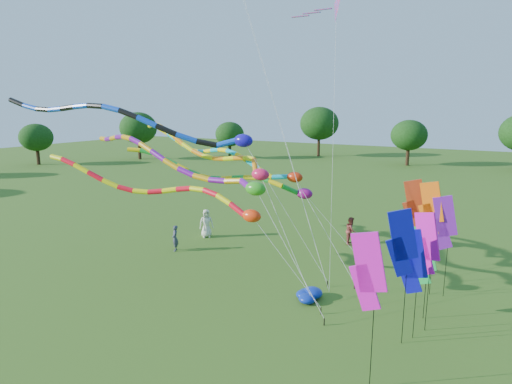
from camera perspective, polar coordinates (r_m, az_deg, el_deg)
The scene contains 21 objects.
ground at distance 17.83m, azimuth -2.84°, elevation -17.12°, with size 160.00×160.00×0.00m, color #2E5C18.
tree_ring at distance 17.46m, azimuth -21.04°, elevation 0.44°, with size 118.12×118.39×9.46m.
tube_kite_red at distance 20.21m, azimuth -11.14°, elevation -0.09°, with size 13.82×1.98×6.63m.
tube_kite_orange at distance 24.13m, azimuth -6.21°, elevation 5.42°, with size 14.50×6.11×8.03m.
tube_kite_purple at distance 21.35m, azimuth -9.99°, elevation 3.81°, with size 15.65×3.47×7.58m.
tube_kite_blue at distance 22.72m, azimuth -15.14°, elevation 8.90°, with size 17.94×3.45×9.55m.
tube_kite_cyan at distance 24.18m, azimuth -3.19°, elevation 4.56°, with size 14.31×3.29×7.60m.
tube_kite_green at distance 25.90m, azimuth -2.75°, elevation 1.97°, with size 14.34×2.69×6.44m.
delta_kite_high_c at distance 22.17m, azimuth 10.68°, elevation 23.40°, with size 3.53×4.28×14.09m.
banner_pole_blue_a at distance 15.83m, azimuth 18.84°, elevation -6.50°, with size 1.09×0.55×5.07m.
banner_pole_magenta_a at distance 13.20m, azimuth 14.66°, elevation -10.28°, with size 1.16×0.12×4.98m.
banner_pole_violet at distance 20.63m, azimuth 23.76°, elevation -3.78°, with size 1.14×0.37×4.71m.
banner_pole_magenta_b at distance 17.36m, azimuth 21.71°, elevation -6.44°, with size 1.09×0.55×4.69m.
banner_pole_green at distance 18.47m, azimuth 21.22°, elevation -7.88°, with size 1.16×0.18×3.91m.
banner_pole_blue_b at distance 16.68m, azimuth 20.01°, elevation -8.71°, with size 1.16×0.13×4.23m.
banner_pole_red at distance 21.46m, azimuth 20.35°, elevation -1.66°, with size 1.15×0.35×5.19m.
banner_pole_orange at distance 20.56m, azimuth 22.27°, elevation -2.09°, with size 1.16×0.22×5.28m.
blue_nylon_heap at distance 19.96m, azimuth 7.54°, elevation -13.35°, with size 1.07×1.50×0.40m.
person_a at distance 28.35m, azimuth -6.64°, elevation -4.17°, with size 0.91×0.59×1.86m, color silver.
person_b at distance 26.04m, azimuth -10.75°, elevation -6.07°, with size 0.57×0.37×1.55m, color #393E51.
person_c at distance 27.43m, azimuth 12.55°, elevation -5.05°, with size 0.84×0.65×1.72m, color brown.
Camera 1 is at (8.37, -13.24, 8.52)m, focal length 30.00 mm.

